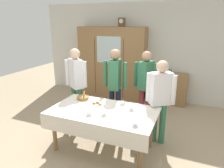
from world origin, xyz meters
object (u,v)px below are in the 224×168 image
(book_stack, at_px, (169,71))
(tea_cup_near_right, at_px, (122,103))
(pastry_plate, at_px, (97,104))
(person_by_cabinet, at_px, (146,81))
(tea_cup_far_left, at_px, (131,109))
(person_beside_shelf, at_px, (115,80))
(mantel_clock, at_px, (122,22))
(tea_cup_front_edge, at_px, (135,124))
(spoon_back_edge, at_px, (142,122))
(spoon_mid_right, at_px, (65,110))
(person_behind_table_right, at_px, (76,79))
(person_near_right_end, at_px, (160,95))
(tea_cup_mid_right, at_px, (89,113))
(tea_cup_back_edge, at_px, (104,114))
(bookshelf_low, at_px, (168,88))
(wall_cabinet, at_px, (112,63))
(bread_basket, at_px, (83,97))
(dining_table, at_px, (102,116))

(book_stack, bearing_deg, tea_cup_near_right, -103.09)
(pastry_plate, xyz_separation_m, person_by_cabinet, (0.61, 1.12, 0.21))
(tea_cup_far_left, bearing_deg, person_beside_shelf, 127.95)
(tea_cup_near_right, xyz_separation_m, person_beside_shelf, (-0.38, 0.60, 0.23))
(mantel_clock, bearing_deg, tea_cup_front_edge, -66.25)
(spoon_back_edge, distance_m, spoon_mid_right, 1.32)
(person_behind_table_right, relative_size, person_beside_shelf, 1.00)
(tea_cup_front_edge, bearing_deg, spoon_mid_right, 176.96)
(person_near_right_end, xyz_separation_m, person_beside_shelf, (-1.01, 0.37, 0.07))
(tea_cup_mid_right, bearing_deg, spoon_back_edge, 6.85)
(tea_cup_mid_right, distance_m, person_beside_shelf, 1.23)
(mantel_clock, relative_size, person_beside_shelf, 0.15)
(tea_cup_back_edge, bearing_deg, book_stack, 77.08)
(tea_cup_mid_right, distance_m, spoon_mid_right, 0.47)
(bookshelf_low, distance_m, pastry_plate, 2.64)
(bookshelf_low, xyz_separation_m, tea_cup_far_left, (-0.29, -2.43, 0.34))
(wall_cabinet, xyz_separation_m, person_behind_table_right, (-0.07, -1.84, -0.01))
(bread_basket, relative_size, person_near_right_end, 0.15)
(book_stack, bearing_deg, person_beside_shelf, -118.61)
(spoon_mid_right, bearing_deg, bread_basket, 87.53)
(bookshelf_low, distance_m, tea_cup_front_edge, 2.95)
(dining_table, xyz_separation_m, book_stack, (0.74, 2.64, 0.25))
(dining_table, distance_m, tea_cup_back_edge, 0.21)
(tea_cup_front_edge, relative_size, person_by_cabinet, 0.08)
(person_by_cabinet, bearing_deg, spoon_back_edge, -78.07)
(tea_cup_back_edge, relative_size, person_behind_table_right, 0.08)
(tea_cup_far_left, xyz_separation_m, spoon_back_edge, (0.27, -0.33, -0.02))
(mantel_clock, relative_size, bread_basket, 1.00)
(dining_table, height_order, bread_basket, bread_basket)
(person_near_right_end, relative_size, person_by_cabinet, 0.97)
(book_stack, height_order, tea_cup_far_left, book_stack)
(tea_cup_far_left, height_order, pastry_plate, tea_cup_far_left)
(person_behind_table_right, bearing_deg, person_by_cabinet, 22.13)
(spoon_back_edge, distance_m, person_by_cabinet, 1.48)
(tea_cup_mid_right, height_order, tea_cup_back_edge, same)
(dining_table, bearing_deg, tea_cup_front_edge, -23.35)
(spoon_mid_right, relative_size, person_by_cabinet, 0.07)
(wall_cabinet, height_order, tea_cup_mid_right, wall_cabinet)
(wall_cabinet, xyz_separation_m, tea_cup_far_left, (1.35, -2.38, -0.25))
(bookshelf_low, relative_size, bread_basket, 4.18)
(tea_cup_near_right, bearing_deg, bookshelf_low, 76.91)
(spoon_back_edge, bearing_deg, tea_cup_mid_right, -173.15)
(bookshelf_low, distance_m, spoon_mid_right, 3.17)
(wall_cabinet, xyz_separation_m, person_by_cabinet, (1.32, -1.27, -0.05))
(person_near_right_end, distance_m, person_by_cabinet, 0.82)
(pastry_plate, xyz_separation_m, person_beside_shelf, (0.03, 0.79, 0.25))
(bread_basket, distance_m, spoon_back_edge, 1.38)
(pastry_plate, bearing_deg, spoon_mid_right, -134.29)
(tea_cup_back_edge, bearing_deg, tea_cup_front_edge, -14.54)
(spoon_back_edge, relative_size, person_beside_shelf, 0.07)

